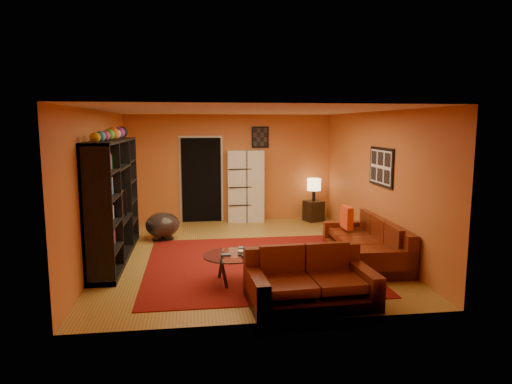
{
  "coord_description": "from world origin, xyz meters",
  "views": [
    {
      "loc": [
        -0.89,
        -8.12,
        2.36
      ],
      "look_at": [
        0.25,
        0.1,
        1.13
      ],
      "focal_mm": 32.0,
      "sensor_mm": 36.0,
      "label": 1
    }
  ],
  "objects": [
    {
      "name": "table_lamp",
      "position": [
        2.03,
        2.61,
        0.9
      ],
      "size": [
        0.33,
        0.33,
        0.55
      ],
      "color": "black",
      "rests_on": "side_table"
    },
    {
      "name": "ceiling",
      "position": [
        0.0,
        0.0,
        2.6
      ],
      "size": [
        6.0,
        6.0,
        0.0
      ],
      "primitive_type": "plane",
      "rotation": [
        3.14,
        0.0,
        0.0
      ],
      "color": "white",
      "rests_on": "wall_back"
    },
    {
      "name": "wall_back",
      "position": [
        0.0,
        3.0,
        1.3
      ],
      "size": [
        6.0,
        0.0,
        6.0
      ],
      "primitive_type": "plane",
      "rotation": [
        1.57,
        0.0,
        0.0
      ],
      "color": "#C0612A",
      "rests_on": "floor"
    },
    {
      "name": "bowl_chair",
      "position": [
        -1.54,
        1.25,
        0.3
      ],
      "size": [
        0.69,
        0.69,
        0.56
      ],
      "color": "black",
      "rests_on": "floor"
    },
    {
      "name": "floor",
      "position": [
        0.0,
        0.0,
        0.0
      ],
      "size": [
        6.0,
        6.0,
        0.0
      ],
      "primitive_type": "plane",
      "color": "olive",
      "rests_on": "ground"
    },
    {
      "name": "doorway",
      "position": [
        -0.7,
        2.96,
        1.02
      ],
      "size": [
        0.95,
        0.1,
        2.04
      ],
      "primitive_type": "cube",
      "color": "black",
      "rests_on": "floor"
    },
    {
      "name": "throw_pillow",
      "position": [
        1.95,
        -0.04,
        0.63
      ],
      "size": [
        0.12,
        0.42,
        0.42
      ],
      "primitive_type": "cube",
      "color": "red",
      "rests_on": "sofa"
    },
    {
      "name": "wall_left",
      "position": [
        -2.5,
        0.0,
        1.3
      ],
      "size": [
        0.0,
        6.0,
        6.0
      ],
      "primitive_type": "plane",
      "rotation": [
        1.57,
        0.0,
        1.57
      ],
      "color": "#C0612A",
      "rests_on": "floor"
    },
    {
      "name": "rug",
      "position": [
        0.1,
        -0.7,
        0.01
      ],
      "size": [
        3.6,
        3.6,
        0.01
      ],
      "primitive_type": "cube",
      "color": "#590C0A",
      "rests_on": "floor"
    },
    {
      "name": "side_table",
      "position": [
        2.03,
        2.61,
        0.25
      ],
      "size": [
        0.51,
        0.51,
        0.5
      ],
      "primitive_type": "cube",
      "rotation": [
        0.0,
        0.0,
        0.33
      ],
      "color": "black",
      "rests_on": "floor"
    },
    {
      "name": "tv",
      "position": [
        -2.23,
        -0.1,
        0.97
      ],
      "size": [
        0.88,
        0.11,
        0.5
      ],
      "primitive_type": "imported",
      "rotation": [
        0.0,
        0.0,
        1.57
      ],
      "color": "black",
      "rests_on": "entertainment_unit"
    },
    {
      "name": "coffee_table",
      "position": [
        -0.35,
        -1.54,
        0.39
      ],
      "size": [
        0.85,
        0.85,
        0.42
      ],
      "rotation": [
        0.0,
        0.0,
        0.02
      ],
      "color": "silver",
      "rests_on": "floor"
    },
    {
      "name": "entertainment_unit",
      "position": [
        -2.27,
        0.0,
        1.05
      ],
      "size": [
        0.45,
        3.0,
        2.1
      ],
      "primitive_type": "cube",
      "color": "black",
      "rests_on": "floor"
    },
    {
      "name": "wall_art_right",
      "position": [
        2.48,
        -0.3,
        1.6
      ],
      "size": [
        0.03,
        1.0,
        0.7
      ],
      "primitive_type": "cube",
      "color": "black",
      "rests_on": "wall_right"
    },
    {
      "name": "sofa",
      "position": [
        2.14,
        -0.71,
        0.28
      ],
      "size": [
        1.04,
        2.33,
        0.85
      ],
      "rotation": [
        0.0,
        0.0,
        -0.05
      ],
      "color": "#491509",
      "rests_on": "rug"
    },
    {
      "name": "wall_front",
      "position": [
        0.0,
        -3.0,
        1.3
      ],
      "size": [
        6.0,
        0.0,
        6.0
      ],
      "primitive_type": "plane",
      "rotation": [
        -1.57,
        0.0,
        0.0
      ],
      "color": "#C0612A",
      "rests_on": "floor"
    },
    {
      "name": "wall_right",
      "position": [
        2.5,
        0.0,
        1.3
      ],
      "size": [
        0.0,
        6.0,
        6.0
      ],
      "primitive_type": "plane",
      "rotation": [
        1.57,
        0.0,
        -1.57
      ],
      "color": "#C0612A",
      "rests_on": "floor"
    },
    {
      "name": "wall_art_back",
      "position": [
        0.75,
        2.98,
        2.05
      ],
      "size": [
        0.42,
        0.03,
        0.52
      ],
      "primitive_type": "cube",
      "color": "black",
      "rests_on": "wall_back"
    },
    {
      "name": "storage_cabinet",
      "position": [
        0.37,
        2.8,
        0.87
      ],
      "size": [
        0.9,
        0.46,
        1.74
      ],
      "primitive_type": "cube",
      "rotation": [
        0.0,
        0.0,
        -0.08
      ],
      "color": "silver",
      "rests_on": "floor"
    },
    {
      "name": "loveseat",
      "position": [
        0.61,
        -2.41,
        0.28
      ],
      "size": [
        1.69,
        1.07,
        0.85
      ],
      "rotation": [
        0.0,
        0.0,
        1.62
      ],
      "color": "#491509",
      "rests_on": "rug"
    }
  ]
}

